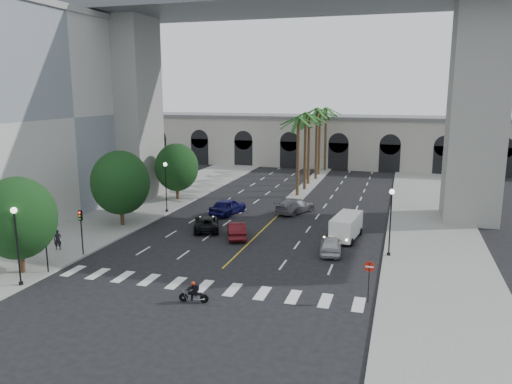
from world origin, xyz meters
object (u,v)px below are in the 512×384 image
(car_b, at_px, (237,230))
(car_c, at_px, (206,223))
(motorcycle_rider, at_px, (194,293))
(lamp_post_left_near, at_px, (17,240))
(car_d, at_px, (295,206))
(car_e, at_px, (228,206))
(cargo_van, at_px, (346,226))
(pedestrian_b, at_px, (31,234))
(lamp_post_right, at_px, (391,217))
(car_a, at_px, (331,245))
(do_not_enter_sign, at_px, (369,273))
(traffic_signal_near, at_px, (46,239))
(pedestrian_a, at_px, (58,240))
(traffic_signal_far, at_px, (81,225))
(lamp_post_left_far, at_px, (166,183))

(car_b, distance_m, car_c, 3.78)
(motorcycle_rider, bearing_deg, car_c, 101.71)
(lamp_post_left_near, height_order, car_d, lamp_post_left_near)
(car_e, xyz_separation_m, cargo_van, (12.76, -5.41, 0.32))
(cargo_van, relative_size, pedestrian_b, 2.89)
(lamp_post_right, xyz_separation_m, car_a, (-4.41, -0.33, -2.53))
(lamp_post_left_near, distance_m, car_a, 22.48)
(motorcycle_rider, relative_size, do_not_enter_sign, 0.71)
(car_b, height_order, car_d, car_d)
(do_not_enter_sign, bearing_deg, car_e, 133.06)
(traffic_signal_near, distance_m, car_e, 20.81)
(pedestrian_a, bearing_deg, do_not_enter_sign, -34.48)
(traffic_signal_far, bearing_deg, lamp_post_left_far, 90.40)
(pedestrian_b, bearing_deg, lamp_post_left_far, 71.98)
(cargo_van, bearing_deg, car_b, -159.12)
(car_e, xyz_separation_m, pedestrian_a, (-8.82, -15.37, 0.11))
(pedestrian_a, bearing_deg, car_b, 4.19)
(car_a, relative_size, car_c, 0.86)
(lamp_post_left_far, bearing_deg, do_not_enter_sign, -37.88)
(car_d, bearing_deg, car_b, 98.38)
(cargo_van, height_order, pedestrian_b, cargo_van)
(lamp_post_left_near, height_order, motorcycle_rider, lamp_post_left_near)
(cargo_van, bearing_deg, traffic_signal_far, -144.41)
(pedestrian_b, bearing_deg, lamp_post_left_near, -50.20)
(lamp_post_left_near, xyz_separation_m, car_c, (6.45, 16.13, -2.56))
(lamp_post_right, height_order, car_d, lamp_post_right)
(motorcycle_rider, relative_size, cargo_van, 0.36)
(car_b, height_order, car_e, car_e)
(traffic_signal_far, bearing_deg, pedestrian_a, 170.80)
(car_b, distance_m, pedestrian_a, 14.58)
(traffic_signal_near, distance_m, pedestrian_a, 5.35)
(lamp_post_left_near, bearing_deg, car_b, 55.84)
(traffic_signal_near, xyz_separation_m, do_not_enter_sign, (21.80, 1.47, -0.62))
(motorcycle_rider, xyz_separation_m, do_not_enter_sign, (10.06, 2.96, 1.29))
(car_a, relative_size, car_b, 0.94)
(traffic_signal_far, height_order, motorcycle_rider, traffic_signal_far)
(car_a, height_order, pedestrian_b, pedestrian_b)
(lamp_post_left_near, distance_m, car_d, 28.12)
(lamp_post_right, height_order, motorcycle_rider, lamp_post_right)
(traffic_signal_far, height_order, do_not_enter_sign, traffic_signal_far)
(car_d, bearing_deg, do_not_enter_sign, 137.97)
(car_d, xyz_separation_m, pedestrian_a, (-15.39, -17.94, 0.23))
(car_d, relative_size, cargo_van, 1.00)
(car_b, bearing_deg, do_not_enter_sign, 116.86)
(car_c, bearing_deg, pedestrian_b, 14.86)
(pedestrian_b, distance_m, do_not_enter_sign, 27.54)
(car_d, distance_m, pedestrian_a, 23.64)
(lamp_post_right, xyz_separation_m, traffic_signal_near, (-22.70, -10.50, -0.71))
(lamp_post_left_far, height_order, pedestrian_b, lamp_post_left_far)
(car_c, height_order, pedestrian_b, pedestrian_b)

